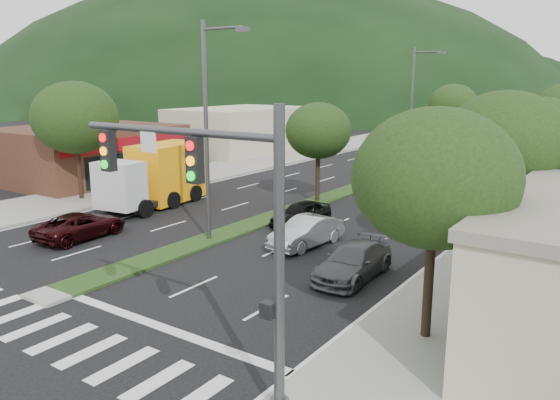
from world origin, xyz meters
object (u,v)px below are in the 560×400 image
Objects in this scene: sedan_silver at (306,232)px; car_queue_c at (390,175)px; car_queue_d at (396,192)px; tree_r_a at (435,178)px; tree_med_near at (318,131)px; tree_med_far at (453,105)px; motorhome at (492,152)px; tree_r_b at (504,143)px; traffic_signal at (221,209)px; tree_l_a at (75,118)px; car_queue_a at (301,214)px; suv_maroon at (81,225)px; box_truck at (158,177)px; tree_r_c at (541,134)px; car_queue_b at (354,261)px; streetlight_near at (209,122)px; streetlight_mid at (414,103)px.

sedan_silver is 0.92× the size of car_queue_c.
car_queue_d is at bearing 97.93° from sedan_silver.
tree_r_a is 1.10× the size of tree_med_near.
motorhome is (5.85, -7.58, -3.38)m from tree_med_far.
traffic_signal is at bearing -102.37° from tree_r_b.
tree_l_a is 1.89× the size of car_queue_a.
car_queue_a is (7.54, 7.85, 0.03)m from suv_maroon.
car_queue_c is at bearing 79.01° from tree_med_near.
box_truck is at bearing 158.01° from tree_r_a.
tree_r_c is at bearing -63.43° from tree_med_far.
tree_r_c is 1.08× the size of tree_med_near.
tree_r_a reaches higher than box_truck.
tree_r_a is 6.80m from car_queue_b.
car_queue_a is at bearing -67.76° from tree_med_near.
traffic_signal reaches higher than car_queue_d.
tree_med_far reaches higher than car_queue_b.
car_queue_a is at bearing -96.92° from car_queue_d.
tree_r_b is 1.56× the size of car_queue_b.
tree_r_a is 18.44m from tree_med_near.
traffic_signal is at bearing 153.19° from suv_maroon.
suv_maroon is (-5.36, -13.17, -3.80)m from tree_med_near.
traffic_signal is at bearing -47.23° from streetlight_near.
tree_r_c is at bearing -76.57° from motorhome.
tree_r_c is 1.44× the size of suv_maroon.
tree_med_near reaches higher than car_queue_d.
tree_l_a reaches higher than car_queue_d.
motorhome is (-2.03, 28.97, 0.98)m from car_queue_b.
car_queue_b is at bearing -37.32° from car_queue_a.
tree_r_a is 10.55m from sedan_silver.
car_queue_a is (-2.09, 2.82, -0.02)m from sedan_silver.
tree_r_c is at bearing -165.09° from box_truck.
tree_l_a reaches higher than box_truck.
tree_l_a reaches higher than car_queue_a.
suv_maroon is at bearing 156.13° from traffic_signal.
tree_r_a is at bearing -90.00° from tree_r_c.
streetlight_mid is at bearing 89.22° from tree_med_near.
box_truck is (-11.77, 2.02, 1.05)m from sedan_silver.
sedan_silver is (-4.77, 11.39, -3.97)m from traffic_signal.
motorhome is (11.21, 31.59, 1.00)m from suv_maroon.
tree_l_a is 1.77× the size of sedan_silver.
tree_med_near reaches higher than motorhome.
tree_l_a is 1.63× the size of car_queue_b.
car_queue_c is (-7.53, 27.26, -3.91)m from traffic_signal.
traffic_signal is 1.82× the size of car_queue_a.
tree_med_near is at bearing -115.09° from suv_maroon.
tree_l_a is at bearing -110.19° from tree_med_far.
car_queue_d is at bearing 102.73° from traffic_signal.
tree_l_a is 1.49× the size of car_queue_d.
tree_r_c is 21.35m from box_truck.
tree_r_a is at bearing 61.80° from traffic_signal.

